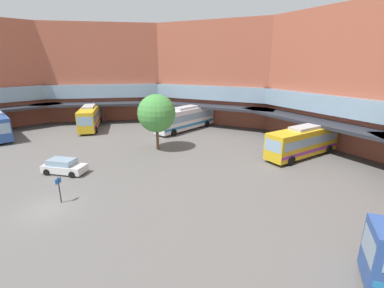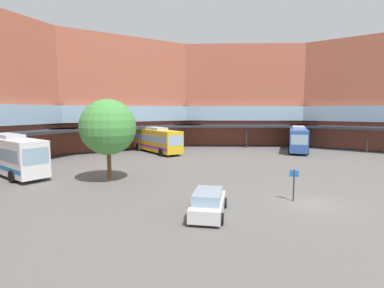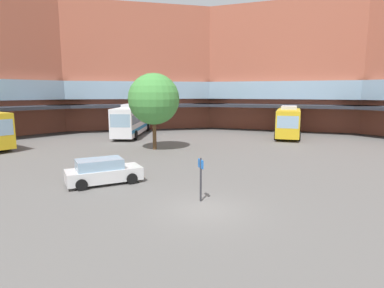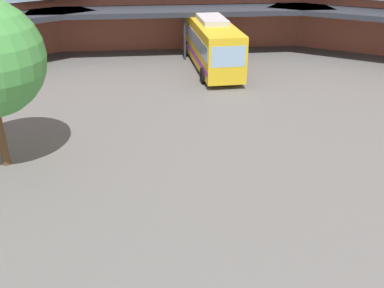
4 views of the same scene
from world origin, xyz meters
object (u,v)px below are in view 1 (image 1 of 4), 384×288
Objects in this scene: bus_1 at (90,117)px; stop_sign_post at (59,187)px; bus_0 at (186,118)px; plaza_tree at (157,113)px; bus_2 at (303,141)px; parked_car at (64,166)px.

stop_sign_post is (22.59, -14.53, -0.63)m from bus_1.
bus_0 is 11.51m from plaza_tree.
bus_2 is at bearing 52.33° from bus_1.
bus_0 is 1.70× the size of plaza_tree.
bus_0 is 16.60m from bus_1.
plaza_tree is 15.82m from stop_sign_post.
bus_0 reaches higher than stop_sign_post.
plaza_tree is (1.10, 11.79, 4.08)m from parked_car.
bus_1 is 4.73× the size of stop_sign_post.
plaza_tree is (4.64, -10.15, 2.80)m from bus_0.
bus_0 is 19.68m from bus_2.
bus_1 is at bearing -58.38° from bus_2.
bus_2 is (32.73, 10.21, -0.10)m from bus_1.
plaza_tree is at bearing 54.32° from parked_car.
bus_2 is at bearing 67.72° from stop_sign_post.
plaza_tree reaches higher than stop_sign_post.
parked_car is at bearing 154.63° from stop_sign_post.
bus_2 is 2.35× the size of parked_car.
bus_1 reaches higher than parked_car.
bus_2 is 1.52× the size of plaza_tree.
bus_2 is 18.35m from plaza_tree.
plaza_tree reaches higher than bus_1.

